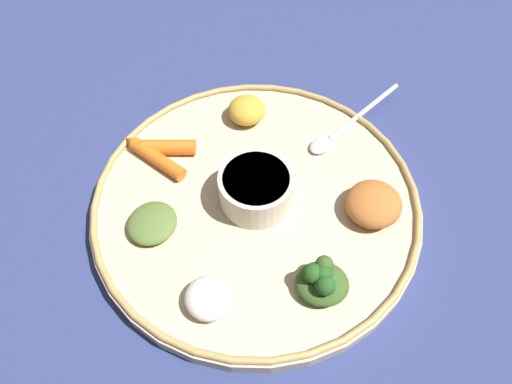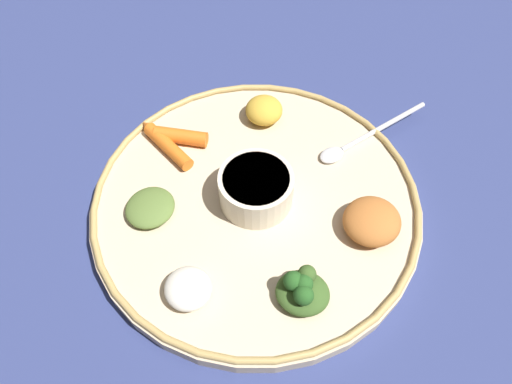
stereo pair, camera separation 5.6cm
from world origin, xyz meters
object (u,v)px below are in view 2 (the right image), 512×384
object	(u,v)px
carrot_near_spoon	(176,136)
carrot_outer	(165,144)
spoon	(358,140)
center_bowl	(256,188)
greens_pile	(302,290)

from	to	relation	value
carrot_near_spoon	carrot_outer	bearing A→B (deg)	161.96
spoon	center_bowl	bearing A→B (deg)	152.17
greens_pile	carrot_near_spoon	distance (m)	0.27
greens_pile	carrot_near_spoon	size ratio (longest dim) A/B	0.80
center_bowl	spoon	xyz separation A→B (m)	(0.14, -0.08, -0.02)
carrot_outer	spoon	bearing A→B (deg)	-59.55
greens_pile	carrot_outer	distance (m)	0.26
spoon	carrot_outer	size ratio (longest dim) A/B	1.68
center_bowl	carrot_near_spoon	world-z (taller)	center_bowl
center_bowl	carrot_outer	bearing A→B (deg)	83.69
greens_pile	carrot_outer	bearing A→B (deg)	66.97
spoon	carrot_outer	distance (m)	0.25
spoon	greens_pile	distance (m)	0.23
carrot_near_spoon	greens_pile	bearing A→B (deg)	-116.91
carrot_outer	center_bowl	bearing A→B (deg)	-96.31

